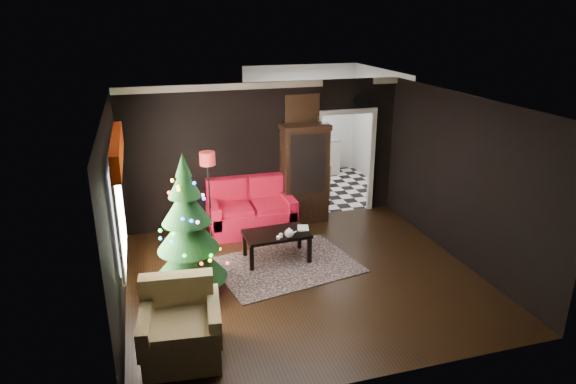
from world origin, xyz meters
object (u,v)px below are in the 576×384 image
object	(u,v)px
armchair	(181,324)
teapot	(289,233)
christmas_tree	(187,227)
floor_lamp	(210,200)
curio_cabinet	(305,176)
coffee_table	(276,246)
kitchen_table	(312,179)
loveseat	(251,207)
wall_clock	(360,100)

from	to	relation	value
armchair	teapot	world-z (taller)	armchair
christmas_tree	floor_lamp	bearing A→B (deg)	71.58
floor_lamp	christmas_tree	bearing A→B (deg)	-108.42
curio_cabinet	christmas_tree	world-z (taller)	christmas_tree
christmas_tree	coffee_table	size ratio (longest dim) A/B	1.94
coffee_table	kitchen_table	distance (m)	3.40
teapot	coffee_table	bearing A→B (deg)	119.71
loveseat	christmas_tree	world-z (taller)	christmas_tree
wall_clock	kitchen_table	bearing A→B (deg)	113.75
loveseat	curio_cabinet	distance (m)	1.25
floor_lamp	loveseat	bearing A→B (deg)	18.56
loveseat	christmas_tree	size ratio (longest dim) A/B	0.81
kitchen_table	curio_cabinet	bearing A→B (deg)	-114.44
christmas_tree	wall_clock	world-z (taller)	wall_clock
armchair	teapot	distance (m)	2.74
coffee_table	wall_clock	bearing A→B (deg)	37.87
armchair	loveseat	bearing A→B (deg)	70.88
wall_clock	kitchen_table	size ratio (longest dim) A/B	0.43
coffee_table	kitchen_table	size ratio (longest dim) A/B	1.45
teapot	wall_clock	xyz separation A→B (m)	(2.06, 1.98, 1.80)
armchair	wall_clock	xyz separation A→B (m)	(4.00, 3.91, 1.92)
floor_lamp	coffee_table	distance (m)	1.53
teapot	loveseat	bearing A→B (deg)	100.56
loveseat	armchair	size ratio (longest dim) A/B	1.73
curio_cabinet	kitchen_table	xyz separation A→B (m)	(0.65, 1.43, -0.57)
armchair	curio_cabinet	bearing A→B (deg)	59.17
curio_cabinet	wall_clock	bearing A→B (deg)	8.53
teapot	wall_clock	bearing A→B (deg)	43.85
loveseat	kitchen_table	bearing A→B (deg)	42.51
armchair	christmas_tree	bearing A→B (deg)	86.09
floor_lamp	teapot	size ratio (longest dim) A/B	10.09
teapot	wall_clock	size ratio (longest dim) A/B	0.55
floor_lamp	kitchen_table	size ratio (longest dim) A/B	2.37
armchair	coffee_table	world-z (taller)	armchair
armchair	kitchen_table	size ratio (longest dim) A/B	1.31
coffee_table	wall_clock	xyz separation A→B (m)	(2.20, 1.71, 2.12)
loveseat	armchair	world-z (taller)	loveseat
christmas_tree	armchair	distance (m)	1.70
floor_lamp	armchair	distance (m)	3.35
floor_lamp	kitchen_table	xyz separation A→B (m)	(2.62, 1.93, -0.45)
loveseat	coffee_table	size ratio (longest dim) A/B	1.57
floor_lamp	christmas_tree	xyz separation A→B (m)	(-0.55, -1.66, 0.22)
christmas_tree	kitchen_table	bearing A→B (deg)	48.47
floor_lamp	wall_clock	distance (m)	3.59
curio_cabinet	christmas_tree	distance (m)	3.32
loveseat	teapot	xyz separation A→B (m)	(0.29, -1.58, 0.08)
curio_cabinet	armchair	xyz separation A→B (m)	(-2.80, -3.73, -0.49)
loveseat	curio_cabinet	bearing A→B (deg)	10.83
teapot	kitchen_table	world-z (taller)	kitchen_table
armchair	wall_clock	world-z (taller)	wall_clock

